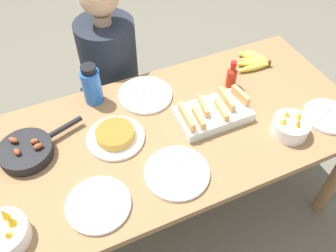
% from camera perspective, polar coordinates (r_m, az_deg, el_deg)
% --- Properties ---
extents(ground_plane, '(14.00, 14.00, 0.00)m').
position_cam_1_polar(ground_plane, '(2.23, 0.00, -13.51)').
color(ground_plane, '#666051').
extents(dining_table, '(1.81, 0.82, 0.75)m').
position_cam_1_polar(dining_table, '(1.68, 0.00, -2.89)').
color(dining_table, olive).
rests_on(dining_table, ground_plane).
extents(banana_bunch, '(0.21, 0.18, 0.04)m').
position_cam_1_polar(banana_bunch, '(1.99, 13.83, 10.07)').
color(banana_bunch, gold).
rests_on(banana_bunch, dining_table).
extents(melon_tray, '(0.33, 0.19, 0.10)m').
position_cam_1_polar(melon_tray, '(1.64, 7.16, 2.09)').
color(melon_tray, silver).
rests_on(melon_tray, dining_table).
extents(skillet, '(0.38, 0.23, 0.08)m').
position_cam_1_polar(skillet, '(1.61, -21.64, -3.68)').
color(skillet, black).
rests_on(skillet, dining_table).
extents(frittata_plate_center, '(0.26, 0.26, 0.05)m').
position_cam_1_polar(frittata_plate_center, '(1.57, -8.44, -1.57)').
color(frittata_plate_center, white).
rests_on(frittata_plate_center, dining_table).
extents(empty_plate_near_front, '(0.27, 0.27, 0.02)m').
position_cam_1_polar(empty_plate_near_front, '(1.45, 1.45, -7.50)').
color(empty_plate_near_front, white).
rests_on(empty_plate_near_front, dining_table).
extents(empty_plate_far_left, '(0.25, 0.25, 0.02)m').
position_cam_1_polar(empty_plate_far_left, '(1.40, -11.08, -12.27)').
color(empty_plate_far_left, white).
rests_on(empty_plate_far_left, dining_table).
extents(empty_plate_far_right, '(0.22, 0.22, 0.02)m').
position_cam_1_polar(empty_plate_far_right, '(1.81, 24.22, 1.44)').
color(empty_plate_far_right, white).
rests_on(empty_plate_far_right, dining_table).
extents(empty_plate_mid_edge, '(0.27, 0.27, 0.02)m').
position_cam_1_polar(empty_plate_mid_edge, '(1.76, -3.65, 4.99)').
color(empty_plate_mid_edge, white).
rests_on(empty_plate_mid_edge, dining_table).
extents(fruit_bowl_mango, '(0.18, 0.18, 0.12)m').
position_cam_1_polar(fruit_bowl_mango, '(1.41, -25.00, -15.39)').
color(fruit_bowl_mango, white).
rests_on(fruit_bowl_mango, dining_table).
extents(fruit_bowl_citrus, '(0.16, 0.16, 0.13)m').
position_cam_1_polar(fruit_bowl_citrus, '(1.66, 19.05, -0.05)').
color(fruit_bowl_citrus, white).
rests_on(fruit_bowl_citrus, dining_table).
extents(water_bottle, '(0.09, 0.09, 0.21)m').
position_cam_1_polar(water_bottle, '(1.71, -12.15, 6.47)').
color(water_bottle, blue).
rests_on(water_bottle, dining_table).
extents(hot_sauce_bottle, '(0.05, 0.05, 0.15)m').
position_cam_1_polar(hot_sauce_bottle, '(1.80, 10.19, 7.97)').
color(hot_sauce_bottle, '#B72814').
rests_on(hot_sauce_bottle, dining_table).
extents(person_figure, '(0.35, 0.35, 1.21)m').
position_cam_1_polar(person_figure, '(2.18, -8.73, 5.72)').
color(person_figure, black).
rests_on(person_figure, ground_plane).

